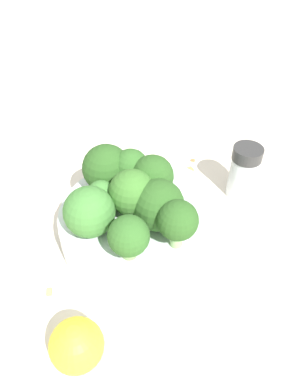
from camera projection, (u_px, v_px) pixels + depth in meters
name	position (u px, v px, depth m)	size (l,w,h in m)	color
ground_plane	(144.00, 235.00, 0.47)	(3.00, 3.00, 0.00)	beige
bowl	(144.00, 223.00, 0.46)	(0.20, 0.20, 0.04)	silver
broccoli_floret_0	(132.00, 193.00, 0.42)	(0.05, 0.05, 0.06)	#7A9E5B
broccoli_floret_1	(178.00, 221.00, 0.38)	(0.04, 0.04, 0.06)	#8EB770
broccoli_floret_2	(89.00, 212.00, 0.40)	(0.06, 0.06, 0.06)	#84AD66
broccoli_floret_3	(154.00, 177.00, 0.44)	(0.05, 0.05, 0.06)	#84AD66
broccoli_floret_4	(106.00, 168.00, 0.46)	(0.06, 0.06, 0.06)	#7A9E5B
broccoli_floret_5	(129.00, 237.00, 0.38)	(0.04, 0.04, 0.05)	#7A9E5B
broccoli_floret_6	(158.00, 205.00, 0.41)	(0.06, 0.06, 0.06)	#7A9E5B
broccoli_floret_7	(101.00, 195.00, 0.43)	(0.03, 0.03, 0.04)	#84AD66
broccoli_floret_8	(131.00, 168.00, 0.45)	(0.04, 0.04, 0.06)	#84AD66
pepper_shaker	(244.00, 171.00, 0.50)	(0.04, 0.04, 0.08)	silver
lemon_wedge	(77.00, 345.00, 0.34)	(0.05, 0.05, 0.05)	yellow
almond_crumb_0	(49.00, 291.00, 0.41)	(0.01, 0.01, 0.01)	tan
almond_crumb_1	(193.00, 160.00, 0.58)	(0.01, 0.00, 0.01)	olive
almond_crumb_2	(191.00, 168.00, 0.57)	(0.01, 0.01, 0.01)	#AD7F4C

